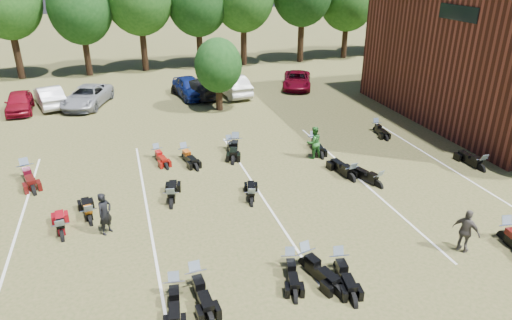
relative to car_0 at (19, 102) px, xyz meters
name	(u,v)px	position (x,y,z in m)	size (l,w,h in m)	color
ground	(351,216)	(15.18, -19.04, -0.69)	(160.00, 160.00, 0.00)	brown
car_0	(19,102)	(0.00, 0.00, 0.00)	(1.64, 4.07, 1.39)	maroon
car_1	(49,96)	(1.85, 0.74, 0.04)	(1.56, 4.46, 1.47)	silver
car_2	(87,96)	(4.41, 0.03, 0.01)	(2.35, 5.10, 1.42)	gray
car_3	(195,88)	(12.14, -0.02, 0.01)	(1.97, 4.84, 1.41)	black
car_4	(190,87)	(11.74, 0.13, 0.07)	(1.81, 4.51, 1.54)	navy
car_5	(233,85)	(14.97, -0.25, 0.08)	(1.64, 4.71, 1.55)	#B4B5B0
car_6	(297,80)	(20.45, 0.21, -0.05)	(2.15, 4.66, 1.29)	#620517
car_7	(394,71)	(29.64, 0.66, -0.01)	(1.93, 4.75, 1.38)	#3D3D42
person_black	(105,214)	(5.58, -17.38, 0.16)	(0.62, 0.41, 1.71)	black
person_green	(314,142)	(16.09, -13.08, 0.18)	(0.85, 0.66, 1.74)	#276827
person_grey	(466,231)	(17.91, -22.41, 0.15)	(0.99, 0.41, 1.69)	#4E4843
motorcycle_0	(175,297)	(7.57, -21.81, -0.69)	(0.70, 2.19, 1.22)	black
motorcycle_1	(196,287)	(8.29, -21.56, -0.69)	(0.74, 2.33, 1.30)	black
motorcycle_2	(305,267)	(12.10, -21.59, -0.69)	(0.75, 2.35, 1.31)	black
motorcycle_3	(290,269)	(11.53, -21.56, -0.69)	(0.65, 2.05, 1.15)	black
motorcycle_4	(338,270)	(13.08, -22.10, -0.69)	(0.71, 2.23, 1.24)	black
motorcycle_5	(504,240)	(19.93, -22.28, -0.69)	(0.78, 2.44, 1.36)	black
motorcycle_7	(63,238)	(3.92, -17.26, -0.69)	(0.68, 2.13, 1.19)	maroon
motorcycle_8	(91,223)	(4.92, -16.42, -0.69)	(0.67, 2.12, 1.18)	black
motorcycle_9	(172,206)	(8.22, -16.01, -0.69)	(0.72, 2.26, 1.26)	black
motorcycle_10	(252,204)	(11.56, -16.87, -0.69)	(0.65, 2.03, 1.13)	black
motorcycle_11	(377,187)	(17.62, -17.04, -0.69)	(0.68, 2.14, 1.19)	black
motorcycle_12	(351,180)	(16.76, -16.05, -0.69)	(0.74, 2.33, 1.30)	black
motorcycle_13	(480,170)	(23.48, -16.98, -0.69)	(0.71, 2.23, 1.24)	black
motorcycle_14	(28,178)	(1.90, -11.28, -0.69)	(0.80, 2.51, 1.40)	#410A09
motorcycle_15	(158,158)	(8.16, -10.72, -0.69)	(0.64, 2.00, 1.11)	maroon
motorcycle_16	(229,149)	(12.10, -10.69, -0.69)	(0.65, 2.06, 1.15)	black
motorcycle_17	(185,158)	(9.55, -11.18, -0.69)	(0.69, 2.17, 1.21)	black
motorcycle_18	(236,149)	(12.42, -10.80, -0.69)	(0.78, 2.44, 1.36)	black
motorcycle_19	(313,146)	(16.72, -11.64, -0.69)	(0.70, 2.20, 1.22)	black
motorcycle_20	(375,131)	(21.36, -10.52, -0.69)	(0.64, 2.02, 1.13)	black
young_tree_midfield	(218,65)	(13.18, -3.54, 2.40)	(3.20, 3.20, 4.70)	black
parking_lines	(260,193)	(12.18, -16.04, -0.69)	(20.10, 14.00, 0.01)	silver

